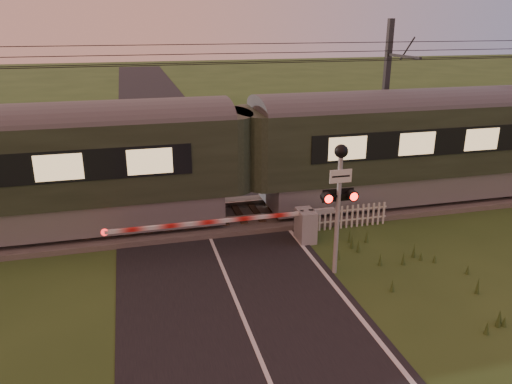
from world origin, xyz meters
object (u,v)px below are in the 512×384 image
object	(u,v)px
boom_gate	(294,225)
picket_fence	(344,217)
crossing_signal	(339,187)
catenary_mast	(385,102)
train	(243,156)

from	to	relation	value
boom_gate	picket_fence	world-z (taller)	boom_gate
boom_gate	picket_fence	size ratio (longest dim) A/B	2.28
boom_gate	crossing_signal	size ratio (longest dim) A/B	1.94
picket_fence	catenary_mast	distance (m)	6.26
crossing_signal	picket_fence	size ratio (longest dim) A/B	1.17
train	catenary_mast	bearing A→B (deg)	18.59
catenary_mast	boom_gate	bearing A→B (deg)	-139.23
train	picket_fence	xyz separation A→B (m)	(3.13, -1.89, -1.90)
crossing_signal	catenary_mast	world-z (taller)	catenary_mast
train	picket_fence	world-z (taller)	train
crossing_signal	catenary_mast	xyz separation A→B (m)	(5.07, 7.04, 1.00)
boom_gate	crossing_signal	distance (m)	3.05
train	boom_gate	distance (m)	3.25
train	crossing_signal	distance (m)	5.06
picket_fence	catenary_mast	size ratio (longest dim) A/B	0.46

